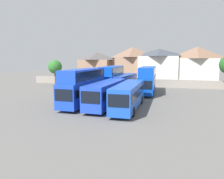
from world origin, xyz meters
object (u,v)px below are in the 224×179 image
Objects in this scene: bus_6 at (148,79)px; bus_5 at (124,82)px; house_terrace_far_right at (197,65)px; bus_4 at (112,78)px; tree_behind_wall at (55,67)px; house_terrace_right at (159,66)px; bus_2 at (107,92)px; house_terrace_centre at (133,64)px; bus_1 at (83,85)px; bus_3 at (129,94)px; house_terrace_left at (97,66)px.

bus_5 is at bearing -99.29° from bus_6.
house_terrace_far_right is (14.34, 19.17, 2.94)m from bus_5.
tree_behind_wall is at bearing -117.40° from bus_4.
bus_4 is at bearing -109.94° from house_terrace_right.
bus_2 is 28.59m from tree_behind_wall.
house_terrace_centre is at bearing 178.14° from house_terrace_far_right.
house_terrace_right is at bearing 175.41° from bus_6.
house_terrace_right is (0.27, 19.65, 1.87)m from bus_6.
bus_2 is at bearing 86.24° from bus_1.
house_terrace_right reaches higher than bus_4.
bus_6 is at bearing 175.46° from bus_3.
house_terrace_far_right is (10.26, 32.90, 2.99)m from bus_3.
bus_2 is 1.87× the size of tree_behind_wall.
tree_behind_wall reaches higher than bus_3.
bus_6 is 19.74m from house_terrace_right.
bus_6 is 1.11× the size of house_terrace_centre.
tree_behind_wall is (-5.83, -13.69, 0.14)m from house_terrace_left.
bus_6 is 27.73m from house_terrace_left.
bus_2 is at bearing -112.55° from house_terrace_far_right.
bus_1 is at bearing -93.21° from bus_2.
bus_1 is at bearing -117.74° from house_terrace_far_right.
house_terrace_right reaches higher than bus_1.
bus_4 is 1.11× the size of bus_6.
house_terrace_centre reaches higher than bus_3.
bus_1 is 33.09m from house_terrace_right.
house_terrace_far_right reaches higher than bus_5.
bus_2 is 3.22m from bus_3.
house_terrace_far_right reaches higher than bus_6.
house_terrace_right is (4.83, 19.21, 2.72)m from bus_5.
house_terrace_centre is (-2.49, 19.72, 3.06)m from bus_5.
bus_4 is 1.96× the size of tree_behind_wall.
bus_3 is at bearing -78.88° from house_terrace_centre.
bus_2 is at bearing -84.09° from house_terrace_centre.
house_terrace_right is 9.52m from house_terrace_far_right.
house_terrace_left is (-11.25, 20.97, 1.49)m from bus_4.
house_terrace_left is at bearing -155.22° from bus_3.
house_terrace_left is 11.12m from house_terrace_centre.
bus_3 is 1.07× the size of bus_5.
house_terrace_far_right is 35.93m from tree_behind_wall.
tree_behind_wall reaches higher than bus_1.
house_terrace_far_right reaches higher than bus_3.
tree_behind_wall is (-33.73, -12.36, -0.43)m from house_terrace_far_right.
house_terrace_centre is at bearing -171.37° from bus_3.
house_terrace_left is at bearing 175.99° from house_terrace_right.
house_terrace_left is at bearing 175.97° from house_terrace_centre.
bus_5 is at bearing -176.48° from bus_2.
tree_behind_wall is (-16.90, -12.91, -0.55)m from house_terrace_centre.
house_terrace_left is at bearing -162.85° from bus_1.
house_terrace_right is 1.05× the size of house_terrace_far_right.
house_terrace_far_right is (9.52, -0.04, 0.22)m from house_terrace_right.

